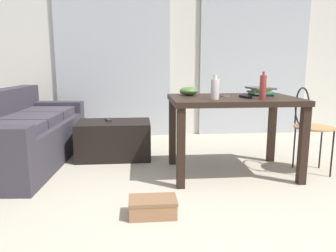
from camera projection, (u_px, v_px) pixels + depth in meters
ground_plane at (212, 177)px, 3.17m from camera, size 7.73×7.73×0.00m
wall_back at (184, 51)px, 4.90m from camera, size 5.45×0.10×2.52m
curtains at (185, 59)px, 4.84m from camera, size 3.72×0.03×2.28m
couch at (23, 135)px, 3.56m from camera, size 0.94×2.01×0.79m
coffee_table at (114, 140)px, 3.79m from camera, size 0.82×0.53×0.42m
craft_table at (233, 108)px, 3.17m from camera, size 1.20×0.81×0.76m
wire_chair at (308, 120)px, 3.22m from camera, size 0.38×0.40×0.85m
bottle_near at (263, 87)px, 2.93m from camera, size 0.06×0.06×0.25m
bottle_far at (215, 89)px, 2.93m from camera, size 0.08×0.08×0.22m
bowl at (189, 91)px, 3.31m from camera, size 0.19×0.19×0.09m
book_stack at (261, 91)px, 3.34m from camera, size 0.24×0.30×0.08m
tv_remote_on_table at (245, 97)px, 3.07m from camera, size 0.07×0.18×0.02m
scissors at (224, 96)px, 3.20m from camera, size 0.10×0.04×0.00m
tv_remote_primary at (108, 120)px, 3.81m from camera, size 0.09×0.17×0.02m
shoebox at (153, 207)px, 2.36m from camera, size 0.34×0.21×0.13m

